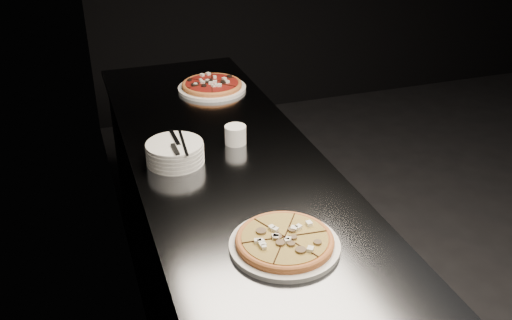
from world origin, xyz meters
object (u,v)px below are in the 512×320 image
object	(u,v)px
counter	(230,252)
ramekin	(235,134)
plate_stack	(175,153)
cutlery	(177,144)
pizza_mushroom	(285,242)
pizza_tomato	(212,86)

from	to	relation	value
counter	ramekin	xyz separation A→B (m)	(0.07, 0.12, 0.50)
plate_stack	cutlery	world-z (taller)	cutlery
counter	cutlery	xyz separation A→B (m)	(-0.19, 0.02, 0.54)
pizza_mushroom	pizza_tomato	distance (m)	1.36
cutlery	pizza_mushroom	bearing A→B (deg)	-74.14
plate_stack	ramekin	distance (m)	0.28
counter	plate_stack	bearing A→B (deg)	168.34
pizza_tomato	pizza_mushroom	bearing A→B (deg)	-95.75
pizza_tomato	plate_stack	bearing A→B (deg)	-115.62
pizza_mushroom	pizza_tomato	world-z (taller)	same
counter	pizza_mushroom	distance (m)	0.77
pizza_tomato	ramekin	distance (m)	0.63
pizza_tomato	plate_stack	distance (m)	0.78
cutlery	ramekin	distance (m)	0.28
pizza_mushroom	plate_stack	xyz separation A→B (m)	(-0.20, 0.65, 0.02)
plate_stack	cutlery	xyz separation A→B (m)	(0.01, -0.02, 0.04)
cutlery	ramekin	size ratio (longest dim) A/B	2.65
counter	cutlery	world-z (taller)	cutlery
counter	ramekin	distance (m)	0.52
counter	ramekin	world-z (taller)	ramekin
counter	cutlery	bearing A→B (deg)	172.74
counter	pizza_tomato	size ratio (longest dim) A/B	6.46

